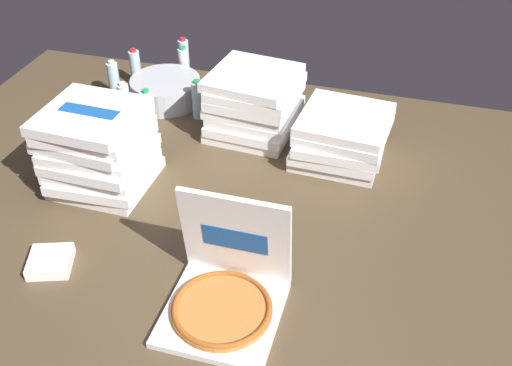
{
  "coord_description": "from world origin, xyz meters",
  "views": [
    {
      "loc": [
        0.53,
        -1.67,
        1.54
      ],
      "look_at": [
        0.02,
        0.1,
        0.14
      ],
      "focal_mm": 42.12,
      "sensor_mm": 36.0,
      "label": 1
    }
  ],
  "objects_px": {
    "pizza_stack_right_far": "(341,137)",
    "water_bottle_1": "(148,110)",
    "water_bottle_3": "(184,65)",
    "water_bottle_5": "(114,80)",
    "pizza_stack_left_near": "(99,148)",
    "water_bottle_2": "(135,68)",
    "water_bottle_4": "(125,102)",
    "pizza_stack_left_far": "(254,103)",
    "ice_bucket": "(166,90)",
    "water_bottle_0": "(198,100)",
    "open_pizza_box": "(226,291)",
    "napkin_pile": "(50,262)",
    "water_bottle_6": "(184,56)"
  },
  "relations": [
    {
      "from": "napkin_pile",
      "to": "water_bottle_6",
      "type": "bearing_deg",
      "value": 93.51
    },
    {
      "from": "pizza_stack_right_far",
      "to": "water_bottle_1",
      "type": "relative_size",
      "value": 2.03
    },
    {
      "from": "pizza_stack_left_near",
      "to": "water_bottle_4",
      "type": "relative_size",
      "value": 2.03
    },
    {
      "from": "water_bottle_5",
      "to": "water_bottle_3",
      "type": "bearing_deg",
      "value": 41.86
    },
    {
      "from": "water_bottle_4",
      "to": "water_bottle_6",
      "type": "height_order",
      "value": "same"
    },
    {
      "from": "water_bottle_4",
      "to": "pizza_stack_right_far",
      "type": "bearing_deg",
      "value": -1.94
    },
    {
      "from": "pizza_stack_left_near",
      "to": "water_bottle_3",
      "type": "xyz_separation_m",
      "value": [
        -0.0,
        0.94,
        -0.08
      ]
    },
    {
      "from": "ice_bucket",
      "to": "napkin_pile",
      "type": "xyz_separation_m",
      "value": [
        0.07,
        -1.22,
        -0.04
      ]
    },
    {
      "from": "pizza_stack_left_near",
      "to": "water_bottle_4",
      "type": "distance_m",
      "value": 0.52
    },
    {
      "from": "ice_bucket",
      "to": "napkin_pile",
      "type": "distance_m",
      "value": 1.22
    },
    {
      "from": "open_pizza_box",
      "to": "water_bottle_0",
      "type": "bearing_deg",
      "value": 114.67
    },
    {
      "from": "water_bottle_2",
      "to": "water_bottle_5",
      "type": "distance_m",
      "value": 0.16
    },
    {
      "from": "water_bottle_6",
      "to": "water_bottle_2",
      "type": "bearing_deg",
      "value": -134.68
    },
    {
      "from": "pizza_stack_left_far",
      "to": "water_bottle_5",
      "type": "xyz_separation_m",
      "value": [
        -0.79,
        0.13,
        -0.06
      ]
    },
    {
      "from": "water_bottle_5",
      "to": "water_bottle_6",
      "type": "height_order",
      "value": "same"
    },
    {
      "from": "pizza_stack_left_far",
      "to": "pizza_stack_right_far",
      "type": "distance_m",
      "value": 0.44
    },
    {
      "from": "water_bottle_2",
      "to": "water_bottle_6",
      "type": "distance_m",
      "value": 0.28
    },
    {
      "from": "napkin_pile",
      "to": "open_pizza_box",
      "type": "bearing_deg",
      "value": -0.45
    },
    {
      "from": "water_bottle_1",
      "to": "pizza_stack_right_far",
      "type": "bearing_deg",
      "value": -0.18
    },
    {
      "from": "pizza_stack_left_far",
      "to": "water_bottle_3",
      "type": "xyz_separation_m",
      "value": [
        -0.5,
        0.38,
        -0.06
      ]
    },
    {
      "from": "water_bottle_3",
      "to": "water_bottle_2",
      "type": "bearing_deg",
      "value": -157.8
    },
    {
      "from": "open_pizza_box",
      "to": "ice_bucket",
      "type": "bearing_deg",
      "value": 120.74
    },
    {
      "from": "water_bottle_3",
      "to": "water_bottle_6",
      "type": "bearing_deg",
      "value": 111.8
    },
    {
      "from": "open_pizza_box",
      "to": "pizza_stack_left_far",
      "type": "height_order",
      "value": "open_pizza_box"
    },
    {
      "from": "pizza_stack_right_far",
      "to": "napkin_pile",
      "type": "xyz_separation_m",
      "value": [
        -0.88,
        -0.96,
        -0.09
      ]
    },
    {
      "from": "water_bottle_3",
      "to": "open_pizza_box",
      "type": "bearing_deg",
      "value": -63.76
    },
    {
      "from": "pizza_stack_left_near",
      "to": "pizza_stack_left_far",
      "type": "relative_size",
      "value": 0.98
    },
    {
      "from": "pizza_stack_left_near",
      "to": "water_bottle_1",
      "type": "bearing_deg",
      "value": 89.87
    },
    {
      "from": "pizza_stack_left_near",
      "to": "ice_bucket",
      "type": "relative_size",
      "value": 1.16
    },
    {
      "from": "ice_bucket",
      "to": "pizza_stack_left_near",
      "type": "bearing_deg",
      "value": -88.64
    },
    {
      "from": "open_pizza_box",
      "to": "pizza_stack_right_far",
      "type": "xyz_separation_m",
      "value": [
        0.21,
        0.97,
        0.03
      ]
    },
    {
      "from": "pizza_stack_right_far",
      "to": "water_bottle_4",
      "type": "distance_m",
      "value": 1.06
    },
    {
      "from": "pizza_stack_left_far",
      "to": "water_bottle_1",
      "type": "distance_m",
      "value": 0.51
    },
    {
      "from": "open_pizza_box",
      "to": "water_bottle_6",
      "type": "xyz_separation_m",
      "value": [
        -0.76,
        1.56,
        0.02
      ]
    },
    {
      "from": "water_bottle_3",
      "to": "water_bottle_0",
      "type": "bearing_deg",
      "value": -58.72
    },
    {
      "from": "water_bottle_0",
      "to": "napkin_pile",
      "type": "bearing_deg",
      "value": -97.5
    },
    {
      "from": "water_bottle_2",
      "to": "napkin_pile",
      "type": "xyz_separation_m",
      "value": [
        0.29,
        -1.35,
        -0.07
      ]
    },
    {
      "from": "pizza_stack_left_far",
      "to": "water_bottle_3",
      "type": "bearing_deg",
      "value": 142.78
    },
    {
      "from": "water_bottle_3",
      "to": "water_bottle_5",
      "type": "distance_m",
      "value": 0.38
    },
    {
      "from": "pizza_stack_left_far",
      "to": "water_bottle_5",
      "type": "relative_size",
      "value": 2.07
    },
    {
      "from": "pizza_stack_left_near",
      "to": "ice_bucket",
      "type": "distance_m",
      "value": 0.72
    },
    {
      "from": "pizza_stack_left_near",
      "to": "water_bottle_2",
      "type": "height_order",
      "value": "pizza_stack_left_near"
    },
    {
      "from": "pizza_stack_left_near",
      "to": "water_bottle_1",
      "type": "relative_size",
      "value": 2.03
    },
    {
      "from": "pizza_stack_left_near",
      "to": "water_bottle_5",
      "type": "bearing_deg",
      "value": 112.87
    },
    {
      "from": "pizza_stack_left_far",
      "to": "water_bottle_0",
      "type": "bearing_deg",
      "value": 170.56
    },
    {
      "from": "ice_bucket",
      "to": "water_bottle_0",
      "type": "relative_size",
      "value": 1.74
    },
    {
      "from": "pizza_stack_left_near",
      "to": "water_bottle_3",
      "type": "relative_size",
      "value": 2.03
    },
    {
      "from": "open_pizza_box",
      "to": "water_bottle_1",
      "type": "relative_size",
      "value": 1.93
    },
    {
      "from": "pizza_stack_right_far",
      "to": "water_bottle_4",
      "type": "xyz_separation_m",
      "value": [
        -1.06,
        0.04,
        -0.01
      ]
    },
    {
      "from": "pizza_stack_left_near",
      "to": "ice_bucket",
      "type": "bearing_deg",
      "value": 91.36
    }
  ]
}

